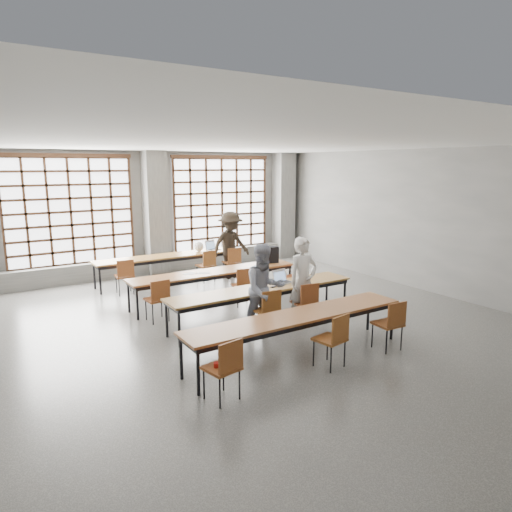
% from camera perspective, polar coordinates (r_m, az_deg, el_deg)
% --- Properties ---
extents(floor, '(11.00, 11.00, 0.00)m').
position_cam_1_polar(floor, '(9.14, -0.44, -8.54)').
color(floor, '#494947').
rests_on(floor, ground).
extents(ceiling, '(11.00, 11.00, 0.00)m').
position_cam_1_polar(ceiling, '(8.61, -0.47, 13.94)').
color(ceiling, silver).
rests_on(ceiling, floor).
extents(wall_back, '(10.00, 0.00, 10.00)m').
position_cam_1_polar(wall_back, '(13.65, -12.84, 5.33)').
color(wall_back, '#5A5A57').
rests_on(wall_back, floor).
extents(wall_right, '(0.00, 11.00, 11.00)m').
position_cam_1_polar(wall_right, '(12.10, 20.12, 4.19)').
color(wall_right, '#5A5A57').
rests_on(wall_right, floor).
extents(column_mid, '(0.60, 0.55, 3.50)m').
position_cam_1_polar(column_mid, '(13.39, -12.43, 5.23)').
color(column_mid, '#535350').
rests_on(column_mid, floor).
extents(column_right, '(0.60, 0.55, 3.50)m').
position_cam_1_polar(column_right, '(15.51, 3.45, 6.27)').
color(column_right, '#535350').
rests_on(column_right, floor).
extents(window_left, '(3.32, 0.12, 3.00)m').
position_cam_1_polar(window_left, '(12.98, -22.16, 5.15)').
color(window_left, white).
rests_on(window_left, wall_back).
extents(window_right, '(3.32, 0.12, 3.00)m').
position_cam_1_polar(window_right, '(14.47, -4.30, 6.50)').
color(window_right, white).
rests_on(window_right, wall_back).
extents(sill_ledge, '(9.80, 0.35, 0.50)m').
position_cam_1_polar(sill_ledge, '(13.69, -12.28, -0.99)').
color(sill_ledge, '#535350').
rests_on(sill_ledge, floor).
extents(desk_row_a, '(4.00, 0.70, 0.73)m').
position_cam_1_polar(desk_row_a, '(12.48, -10.75, -0.17)').
color(desk_row_a, brown).
rests_on(desk_row_a, floor).
extents(desk_row_b, '(4.00, 0.70, 0.73)m').
position_cam_1_polar(desk_row_b, '(10.47, -5.17, -2.21)').
color(desk_row_b, brown).
rests_on(desk_row_b, floor).
extents(desk_row_c, '(4.00, 0.70, 0.73)m').
position_cam_1_polar(desk_row_c, '(9.05, 0.90, -4.33)').
color(desk_row_c, brown).
rests_on(desk_row_c, floor).
extents(desk_row_d, '(4.00, 0.70, 0.73)m').
position_cam_1_polar(desk_row_d, '(7.48, 5.26, -7.79)').
color(desk_row_d, brown).
rests_on(desk_row_d, floor).
extents(chair_back_left, '(0.45, 0.46, 0.88)m').
position_cam_1_polar(chair_back_left, '(11.48, -16.07, -2.07)').
color(chair_back_left, brown).
rests_on(chair_back_left, floor).
extents(chair_back_mid, '(0.46, 0.47, 0.88)m').
position_cam_1_polar(chair_back_mid, '(12.26, -6.12, -0.85)').
color(chair_back_mid, brown).
rests_on(chair_back_mid, floor).
extents(chair_back_right, '(0.45, 0.45, 0.88)m').
position_cam_1_polar(chair_back_right, '(12.62, -2.92, -0.45)').
color(chair_back_right, brown).
rests_on(chair_back_right, floor).
extents(chair_mid_left, '(0.44, 0.45, 0.88)m').
position_cam_1_polar(chair_mid_left, '(9.33, -12.12, -4.93)').
color(chair_mid_left, brown).
rests_on(chair_mid_left, floor).
extents(chair_mid_centre, '(0.49, 0.49, 0.88)m').
position_cam_1_polar(chair_mid_centre, '(10.15, -1.58, -3.35)').
color(chair_mid_centre, brown).
rests_on(chair_mid_centre, floor).
extents(chair_mid_right, '(0.51, 0.51, 0.88)m').
position_cam_1_polar(chair_mid_right, '(10.93, 4.88, -2.32)').
color(chair_mid_right, maroon).
rests_on(chair_mid_right, floor).
extents(chair_front_left, '(0.44, 0.44, 0.88)m').
position_cam_1_polar(chair_front_left, '(8.43, 1.53, -6.44)').
color(chair_front_left, brown).
rests_on(chair_front_left, floor).
extents(chair_front_right, '(0.47, 0.47, 0.88)m').
position_cam_1_polar(chair_front_right, '(8.94, 6.31, -5.46)').
color(chair_front_right, brown).
rests_on(chair_front_right, floor).
extents(chair_near_left, '(0.49, 0.50, 0.88)m').
position_cam_1_polar(chair_near_left, '(6.18, -3.87, -13.29)').
color(chair_near_left, brown).
rests_on(chair_near_left, floor).
extents(chair_near_mid, '(0.49, 0.49, 0.88)m').
position_cam_1_polar(chair_near_mid, '(7.20, 9.70, -9.76)').
color(chair_near_mid, brown).
rests_on(chair_near_mid, floor).
extents(chair_near_right, '(0.45, 0.45, 0.88)m').
position_cam_1_polar(chair_near_right, '(8.07, 16.54, -7.73)').
color(chair_near_right, brown).
rests_on(chair_near_right, floor).
extents(student_male, '(0.65, 0.43, 1.75)m').
position_cam_1_polar(student_male, '(8.95, 5.89, -3.19)').
color(student_male, silver).
rests_on(student_male, floor).
extents(student_female, '(0.91, 0.75, 1.70)m').
position_cam_1_polar(student_female, '(8.44, 1.07, -4.18)').
color(student_female, '#18254A').
rests_on(student_female, floor).
extents(student_back, '(1.26, 0.81, 1.85)m').
position_cam_1_polar(student_back, '(12.66, -3.21, 1.38)').
color(student_back, black).
rests_on(student_back, floor).
extents(laptop_front, '(0.40, 0.36, 0.26)m').
position_cam_1_polar(laptop_front, '(9.41, 3.29, -2.95)').
color(laptop_front, silver).
rests_on(laptop_front, desk_row_c).
extents(laptop_back, '(0.43, 0.39, 0.26)m').
position_cam_1_polar(laptop_back, '(13.09, -5.52, 1.07)').
color(laptop_back, '#AAAAAF').
rests_on(laptop_back, desk_row_a).
extents(mouse, '(0.11, 0.08, 0.04)m').
position_cam_1_polar(mouse, '(9.56, 5.74, -3.02)').
color(mouse, silver).
rests_on(mouse, desk_row_c).
extents(green_box, '(0.25, 0.09, 0.09)m').
position_cam_1_polar(green_box, '(9.06, 0.36, -3.59)').
color(green_box, green).
rests_on(green_box, desk_row_c).
extents(phone, '(0.14, 0.10, 0.01)m').
position_cam_1_polar(phone, '(9.05, 2.21, -3.86)').
color(phone, black).
rests_on(phone, desk_row_c).
extents(paper_sheet_a, '(0.34, 0.28, 0.00)m').
position_cam_1_polar(paper_sheet_a, '(10.25, -8.28, -2.20)').
color(paper_sheet_a, white).
rests_on(paper_sheet_a, desk_row_b).
extents(paper_sheet_b, '(0.36, 0.32, 0.00)m').
position_cam_1_polar(paper_sheet_b, '(10.28, -6.53, -2.11)').
color(paper_sheet_b, white).
rests_on(paper_sheet_b, desk_row_b).
extents(backpack, '(0.35, 0.26, 0.40)m').
position_cam_1_polar(backpack, '(11.26, 1.94, 0.17)').
color(backpack, black).
rests_on(backpack, desk_row_b).
extents(plastic_bag, '(0.30, 0.26, 0.29)m').
position_cam_1_polar(plastic_bag, '(12.84, -7.13, 1.21)').
color(plastic_bag, white).
rests_on(plastic_bag, desk_row_a).
extents(red_pouch, '(0.22, 0.15, 0.06)m').
position_cam_1_polar(red_pouch, '(6.25, -4.35, -13.37)').
color(red_pouch, '#A71B14').
rests_on(red_pouch, chair_near_left).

